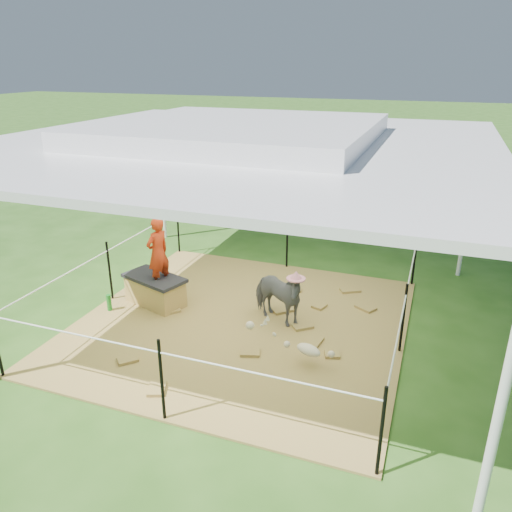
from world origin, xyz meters
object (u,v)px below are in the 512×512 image
(woman, at_px, (157,247))
(straw_bale, at_px, (155,291))
(picnic_table_near, at_px, (423,190))
(green_bottle, at_px, (109,303))
(distant_person, at_px, (447,184))
(trash_barrel, at_px, (472,209))
(foal, at_px, (309,348))
(pony, at_px, (277,296))

(woman, bearing_deg, straw_bale, -72.09)
(straw_bale, xyz_separation_m, woman, (0.10, 0.00, 0.76))
(picnic_table_near, bearing_deg, straw_bale, -131.25)
(green_bottle, xyz_separation_m, distant_person, (4.74, 8.51, 0.34))
(straw_bale, distance_m, trash_barrel, 7.68)
(woman, height_order, distant_person, woman)
(green_bottle, height_order, foal, foal)
(woman, bearing_deg, picnic_table_near, 174.09)
(foal, xyz_separation_m, trash_barrel, (2.07, 6.86, 0.13))
(straw_bale, relative_size, picnic_table_near, 0.58)
(woman, bearing_deg, foal, 89.93)
(pony, xyz_separation_m, trash_barrel, (2.80, 5.93, -0.04))
(straw_bale, bearing_deg, trash_barrel, 51.63)
(green_bottle, bearing_deg, pony, 12.08)
(woman, xyz_separation_m, pony, (1.87, 0.09, -0.55))
(picnic_table_near, bearing_deg, trash_barrel, -75.18)
(green_bottle, relative_size, distant_person, 0.26)
(distant_person, bearing_deg, green_bottle, 40.99)
(woman, bearing_deg, distant_person, 171.01)
(pony, bearing_deg, straw_bale, 115.78)
(trash_barrel, height_order, picnic_table_near, trash_barrel)
(foal, relative_size, picnic_table_near, 0.57)
(green_bottle, relative_size, foal, 0.28)
(green_bottle, distance_m, trash_barrel, 8.38)
(picnic_table_near, bearing_deg, woman, -130.65)
(straw_bale, xyz_separation_m, foal, (2.69, -0.84, 0.05))
(woman, bearing_deg, green_bottle, -37.39)
(foal, height_order, distant_person, distant_person)
(distant_person, bearing_deg, straw_bale, 42.64)
(trash_barrel, bearing_deg, woman, -127.78)
(foal, bearing_deg, distant_person, 101.57)
(woman, distance_m, foal, 2.82)
(foal, distance_m, trash_barrel, 7.17)
(straw_bale, height_order, picnic_table_near, picnic_table_near)
(trash_barrel, bearing_deg, picnic_table_near, 121.64)
(straw_bale, bearing_deg, foal, -17.36)
(green_bottle, height_order, distant_person, distant_person)
(straw_bale, xyz_separation_m, distant_person, (4.19, 8.06, 0.26))
(pony, distance_m, trash_barrel, 6.56)
(woman, height_order, trash_barrel, woman)
(trash_barrel, relative_size, distant_person, 0.82)
(straw_bale, distance_m, distant_person, 9.09)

